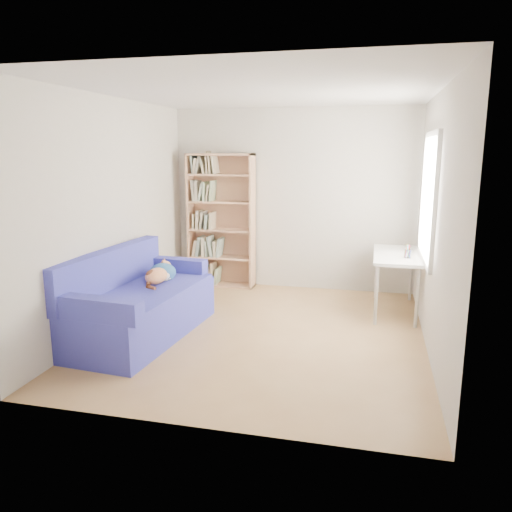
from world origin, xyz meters
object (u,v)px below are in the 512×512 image
Objects in this scene: sofa at (138,304)px; bookshelf at (221,226)px; desk at (396,259)px; pen_cup at (408,253)px.

sofa is 2.28m from bookshelf.
sofa reaches higher than desk.
pen_cup is (0.12, -0.21, 0.13)m from desk.
desk is 7.49× the size of pen_cup.
desk is at bearing 118.61° from pen_cup.
bookshelf is at bearing 164.53° from desk.
pen_cup is (2.89, 1.29, 0.46)m from sofa.
bookshelf is at bearing 160.90° from pen_cup.
desk is (2.49, -0.69, -0.23)m from bookshelf.
sofa reaches higher than pen_cup.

